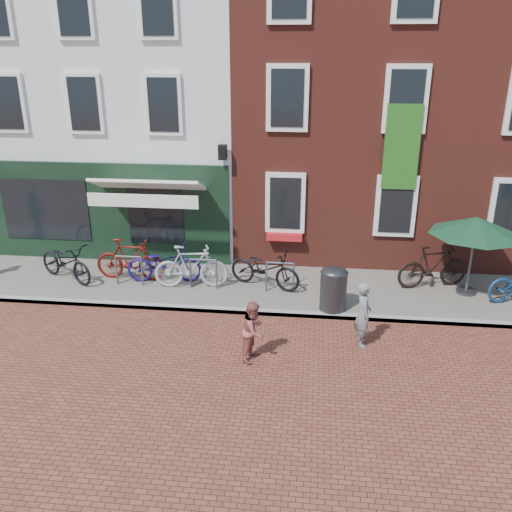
# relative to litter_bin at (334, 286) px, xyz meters

# --- Properties ---
(ground) EXTENTS (80.00, 80.00, 0.00)m
(ground) POSITION_rel_litter_bin_xyz_m (-1.84, -0.35, -0.71)
(ground) COLOR brown
(sidewalk) EXTENTS (24.00, 3.00, 0.10)m
(sidewalk) POSITION_rel_litter_bin_xyz_m (-0.84, 1.15, -0.66)
(sidewalk) COLOR slate
(sidewalk) RESTS_ON ground
(building_stucco) EXTENTS (8.00, 8.00, 9.00)m
(building_stucco) POSITION_rel_litter_bin_xyz_m (-6.84, 6.65, 3.79)
(building_stucco) COLOR silver
(building_stucco) RESTS_ON ground
(building_brick_mid) EXTENTS (6.00, 8.00, 10.00)m
(building_brick_mid) POSITION_rel_litter_bin_xyz_m (0.16, 6.65, 4.29)
(building_brick_mid) COLOR maroon
(building_brick_mid) RESTS_ON ground
(litter_bin) EXTENTS (0.64, 0.64, 1.17)m
(litter_bin) POSITION_rel_litter_bin_xyz_m (0.00, 0.00, 0.00)
(litter_bin) COLOR #2F2F32
(litter_bin) RESTS_ON sidewalk
(parasol) EXTENTS (2.28, 2.28, 2.14)m
(parasol) POSITION_rel_litter_bin_xyz_m (3.45, 1.33, 1.29)
(parasol) COLOR #4C4C4F
(parasol) RESTS_ON sidewalk
(woman) EXTENTS (0.40, 0.56, 1.45)m
(woman) POSITION_rel_litter_bin_xyz_m (0.60, -1.42, 0.02)
(woman) COLOR slate
(woman) RESTS_ON ground
(boy) EXTENTS (0.66, 0.75, 1.28)m
(boy) POSITION_rel_litter_bin_xyz_m (-1.65, -2.25, -0.06)
(boy) COLOR #9B4C45
(boy) RESTS_ON ground
(bicycle_0) EXTENTS (2.08, 1.55, 1.05)m
(bicycle_0) POSITION_rel_litter_bin_xyz_m (-7.15, 0.97, -0.08)
(bicycle_0) COLOR black
(bicycle_0) RESTS_ON sidewalk
(bicycle_1) EXTENTS (1.95, 0.62, 1.16)m
(bicycle_1) POSITION_rel_litter_bin_xyz_m (-5.42, 1.20, -0.02)
(bicycle_1) COLOR #5A110C
(bicycle_1) RESTS_ON sidewalk
(bicycle_2) EXTENTS (2.06, 0.94, 1.05)m
(bicycle_2) POSITION_rel_litter_bin_xyz_m (-4.48, 1.17, -0.08)
(bicycle_2) COLOR #1B0F5F
(bicycle_2) RESTS_ON sidewalk
(bicycle_3) EXTENTS (1.99, 0.82, 1.16)m
(bicycle_3) POSITION_rel_litter_bin_xyz_m (-3.67, 0.88, -0.02)
(bicycle_3) COLOR #A1A2A3
(bicycle_3) RESTS_ON sidewalk
(bicycle_4) EXTENTS (2.11, 1.36, 1.05)m
(bicycle_4) POSITION_rel_litter_bin_xyz_m (-1.76, 1.13, -0.08)
(bicycle_4) COLOR black
(bicycle_4) RESTS_ON sidewalk
(bicycle_5) EXTENTS (2.01, 1.07, 1.16)m
(bicycle_5) POSITION_rel_litter_bin_xyz_m (2.61, 1.61, -0.02)
(bicycle_5) COLOR black
(bicycle_5) RESTS_ON sidewalk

